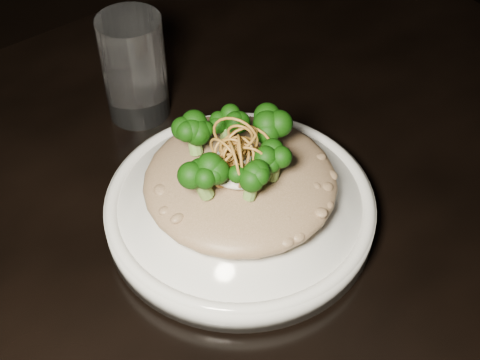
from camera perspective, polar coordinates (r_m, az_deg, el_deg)
name	(u,v)px	position (r m, az deg, el deg)	size (l,w,h in m)	color
table	(204,270)	(0.73, -3.09, -7.66)	(1.10, 0.80, 0.75)	black
plate	(240,209)	(0.66, 0.00, -2.52)	(0.26, 0.26, 0.03)	white
risotto	(240,181)	(0.64, 0.02, -0.10)	(0.19, 0.19, 0.04)	brown
broccoli	(235,154)	(0.60, -0.41, 2.19)	(0.11, 0.11, 0.04)	black
cheese	(239,167)	(0.61, -0.08, 1.12)	(0.06, 0.06, 0.02)	silver
shallots	(238,150)	(0.59, -0.18, 2.59)	(0.05, 0.05, 0.03)	brown
drinking_glass	(134,68)	(0.76, -9.01, 9.41)	(0.07, 0.07, 0.12)	white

